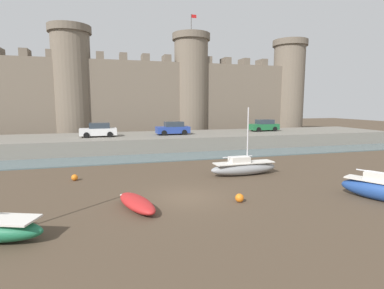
{
  "coord_description": "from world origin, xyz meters",
  "views": [
    {
      "loc": [
        -4.37,
        -16.42,
        5.45
      ],
      "look_at": [
        1.54,
        4.35,
        2.5
      ],
      "focal_mm": 28.0,
      "sensor_mm": 36.0,
      "label": 1
    }
  ],
  "objects_px": {
    "car_quay_east": "(264,125)",
    "rowboat_near_channel_left": "(137,203)",
    "mooring_buoy_near_shore": "(75,178)",
    "sailboat_foreground_right": "(243,167)",
    "car_quay_west": "(99,130)",
    "sailboat_foreground_centre": "(382,189)",
    "mooring_buoy_off_centre": "(240,198)",
    "car_quay_centre_east": "(173,128)"
  },
  "relations": [
    {
      "from": "sailboat_foreground_centre",
      "to": "mooring_buoy_off_centre",
      "type": "bearing_deg",
      "value": 165.77
    },
    {
      "from": "mooring_buoy_off_centre",
      "to": "mooring_buoy_near_shore",
      "type": "bearing_deg",
      "value": 141.04
    },
    {
      "from": "sailboat_foreground_centre",
      "to": "car_quay_west",
      "type": "relative_size",
      "value": 1.36
    },
    {
      "from": "mooring_buoy_off_centre",
      "to": "car_quay_centre_east",
      "type": "distance_m",
      "value": 21.54
    },
    {
      "from": "sailboat_foreground_right",
      "to": "car_quay_centre_east",
      "type": "distance_m",
      "value": 15.82
    },
    {
      "from": "car_quay_centre_east",
      "to": "sailboat_foreground_right",
      "type": "bearing_deg",
      "value": -82.17
    },
    {
      "from": "car_quay_east",
      "to": "rowboat_near_channel_left",
      "type": "bearing_deg",
      "value": -131.63
    },
    {
      "from": "rowboat_near_channel_left",
      "to": "mooring_buoy_near_shore",
      "type": "xyz_separation_m",
      "value": [
        -3.7,
        7.11,
        -0.12
      ]
    },
    {
      "from": "car_quay_east",
      "to": "mooring_buoy_off_centre",
      "type": "bearing_deg",
      "value": -122.0
    },
    {
      "from": "mooring_buoy_near_shore",
      "to": "car_quay_centre_east",
      "type": "height_order",
      "value": "car_quay_centre_east"
    },
    {
      "from": "car_quay_centre_east",
      "to": "car_quay_east",
      "type": "relative_size",
      "value": 1.0
    },
    {
      "from": "mooring_buoy_off_centre",
      "to": "car_quay_west",
      "type": "distance_m",
      "value": 22.8
    },
    {
      "from": "mooring_buoy_off_centre",
      "to": "car_quay_west",
      "type": "relative_size",
      "value": 0.12
    },
    {
      "from": "mooring_buoy_near_shore",
      "to": "car_quay_east",
      "type": "relative_size",
      "value": 0.11
    },
    {
      "from": "car_quay_west",
      "to": "car_quay_centre_east",
      "type": "bearing_deg",
      "value": 0.96
    },
    {
      "from": "mooring_buoy_near_shore",
      "to": "car_quay_east",
      "type": "height_order",
      "value": "car_quay_east"
    },
    {
      "from": "rowboat_near_channel_left",
      "to": "car_quay_west",
      "type": "distance_m",
      "value": 21.07
    },
    {
      "from": "car_quay_centre_east",
      "to": "rowboat_near_channel_left",
      "type": "bearing_deg",
      "value": -107.24
    },
    {
      "from": "car_quay_east",
      "to": "car_quay_west",
      "type": "xyz_separation_m",
      "value": [
        -22.13,
        -1.47,
        0.0
      ]
    },
    {
      "from": "sailboat_foreground_right",
      "to": "car_quay_east",
      "type": "height_order",
      "value": "sailboat_foreground_right"
    },
    {
      "from": "sailboat_foreground_centre",
      "to": "rowboat_near_channel_left",
      "type": "height_order",
      "value": "sailboat_foreground_centre"
    },
    {
      "from": "rowboat_near_channel_left",
      "to": "car_quay_west",
      "type": "height_order",
      "value": "car_quay_west"
    },
    {
      "from": "car_quay_centre_east",
      "to": "car_quay_west",
      "type": "bearing_deg",
      "value": -179.04
    },
    {
      "from": "sailboat_foreground_right",
      "to": "car_quay_west",
      "type": "height_order",
      "value": "sailboat_foreground_right"
    },
    {
      "from": "mooring_buoy_off_centre",
      "to": "sailboat_foreground_centre",
      "type": "bearing_deg",
      "value": -14.23
    },
    {
      "from": "sailboat_foreground_right",
      "to": "mooring_buoy_near_shore",
      "type": "distance_m",
      "value": 12.48
    },
    {
      "from": "sailboat_foreground_right",
      "to": "sailboat_foreground_centre",
      "type": "distance_m",
      "value": 9.19
    },
    {
      "from": "car_quay_east",
      "to": "car_quay_centre_east",
      "type": "bearing_deg",
      "value": -174.33
    },
    {
      "from": "mooring_buoy_off_centre",
      "to": "car_quay_east",
      "type": "height_order",
      "value": "car_quay_east"
    },
    {
      "from": "sailboat_foreground_centre",
      "to": "sailboat_foreground_right",
      "type": "bearing_deg",
      "value": 121.55
    },
    {
      "from": "sailboat_foreground_centre",
      "to": "car_quay_centre_east",
      "type": "relative_size",
      "value": 1.36
    },
    {
      "from": "rowboat_near_channel_left",
      "to": "car_quay_centre_east",
      "type": "bearing_deg",
      "value": 72.76
    },
    {
      "from": "sailboat_foreground_centre",
      "to": "mooring_buoy_near_shore",
      "type": "xyz_separation_m",
      "value": [
        -17.16,
        9.53,
        -0.43
      ]
    },
    {
      "from": "sailboat_foreground_centre",
      "to": "car_quay_west",
      "type": "bearing_deg",
      "value": 124.13
    },
    {
      "from": "rowboat_near_channel_left",
      "to": "car_quay_east",
      "type": "bearing_deg",
      "value": 48.37
    },
    {
      "from": "car_quay_east",
      "to": "mooring_buoy_near_shore",
      "type": "bearing_deg",
      "value": -147.15
    },
    {
      "from": "sailboat_foreground_centre",
      "to": "car_quay_centre_east",
      "type": "height_order",
      "value": "sailboat_foreground_centre"
    },
    {
      "from": "sailboat_foreground_centre",
      "to": "rowboat_near_channel_left",
      "type": "distance_m",
      "value": 13.68
    },
    {
      "from": "car_quay_east",
      "to": "sailboat_foreground_right",
      "type": "bearing_deg",
      "value": -123.49
    },
    {
      "from": "rowboat_near_channel_left",
      "to": "mooring_buoy_near_shore",
      "type": "height_order",
      "value": "rowboat_near_channel_left"
    },
    {
      "from": "mooring_buoy_near_shore",
      "to": "car_quay_west",
      "type": "bearing_deg",
      "value": 84.16
    },
    {
      "from": "mooring_buoy_off_centre",
      "to": "sailboat_foreground_right",
      "type": "bearing_deg",
      "value": 62.59
    }
  ]
}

